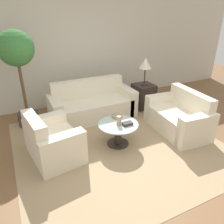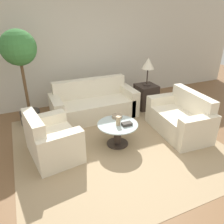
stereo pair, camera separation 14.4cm
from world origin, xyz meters
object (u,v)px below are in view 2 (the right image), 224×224
at_px(vase, 118,121).
at_px(armchair, 50,142).
at_px(bowl, 117,116).
at_px(table_lamp, 148,64).
at_px(coffee_table, 118,131).
at_px(potted_plant, 20,59).
at_px(book_stack, 127,124).
at_px(loveseat, 181,119).
at_px(sofa_main, 94,105).

bearing_deg(vase, armchair, 171.77).
bearing_deg(bowl, table_lamp, 38.38).
relative_size(coffee_table, potted_plant, 0.37).
xyz_separation_m(coffee_table, potted_plant, (-1.38, 1.51, 1.13)).
xyz_separation_m(bowl, book_stack, (0.03, -0.33, -0.00)).
relative_size(loveseat, book_stack, 7.80).
relative_size(armchair, loveseat, 0.78).
xyz_separation_m(sofa_main, bowl, (0.10, -1.06, 0.17)).
xyz_separation_m(vase, book_stack, (0.13, -0.07, -0.06)).
height_order(coffee_table, vase, vase).
height_order(vase, book_stack, vase).
bearing_deg(sofa_main, coffee_table, -89.78).
distance_m(armchair, book_stack, 1.34).
bearing_deg(coffee_table, vase, -99.93).
distance_m(table_lamp, book_stack, 1.92).
xyz_separation_m(armchair, coffee_table, (1.18, -0.13, -0.01)).
xyz_separation_m(sofa_main, potted_plant, (-1.38, 0.23, 1.13)).
bearing_deg(potted_plant, coffee_table, -47.61).
height_order(armchair, potted_plant, potted_plant).
bearing_deg(bowl, loveseat, -14.27).
bearing_deg(book_stack, vase, 153.11).
bearing_deg(vase, table_lamp, 42.87).
relative_size(sofa_main, armchair, 1.77).
height_order(sofa_main, bowl, sofa_main).
distance_m(coffee_table, potted_plant, 2.34).
height_order(armchair, bowl, armchair).
bearing_deg(sofa_main, book_stack, -84.60).
height_order(loveseat, vase, loveseat).
height_order(loveseat, book_stack, loveseat).
height_order(table_lamp, vase, table_lamp).
relative_size(loveseat, bowl, 6.96).
bearing_deg(armchair, vase, -106.29).
xyz_separation_m(armchair, loveseat, (2.54, -0.23, -0.00)).
relative_size(sofa_main, vase, 11.41).
bearing_deg(vase, sofa_main, 89.91).
bearing_deg(bowl, vase, -110.85).
relative_size(armchair, coffee_table, 1.48).
bearing_deg(sofa_main, armchair, -135.43).
xyz_separation_m(coffee_table, bowl, (0.09, 0.23, 0.18)).
xyz_separation_m(armchair, potted_plant, (-0.20, 1.38, 1.13)).
distance_m(loveseat, coffee_table, 1.36).
bearing_deg(potted_plant, armchair, -81.71).
relative_size(sofa_main, coffee_table, 2.62).
xyz_separation_m(table_lamp, bowl, (-1.26, -1.00, -0.65)).
bearing_deg(coffee_table, table_lamp, 42.10).
bearing_deg(bowl, potted_plant, 138.87).
relative_size(table_lamp, potted_plant, 0.34).
height_order(armchair, coffee_table, armchair).
height_order(table_lamp, potted_plant, potted_plant).
height_order(potted_plant, bowl, potted_plant).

